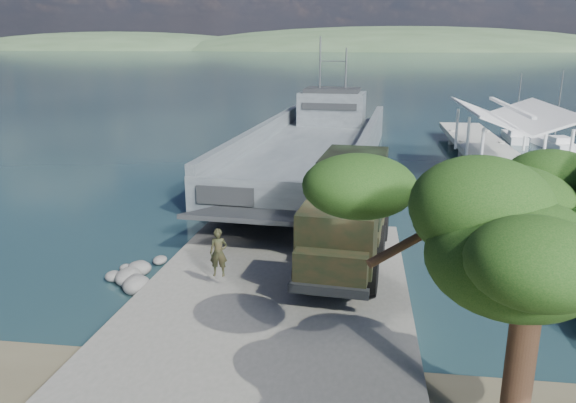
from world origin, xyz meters
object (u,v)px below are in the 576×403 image
at_px(military_truck, 348,212).
at_px(sailboat_far, 515,137).
at_px(landing_craft, 313,154).
at_px(overhang_tree, 504,226).
at_px(soldier, 219,262).
at_px(pier, 508,161).
at_px(sailboat_near, 555,144).

height_order(military_truck, sailboat_far, sailboat_far).
bearing_deg(sailboat_far, landing_craft, -141.13).
bearing_deg(overhang_tree, soldier, 137.08).
distance_m(pier, overhang_tree, 28.77).
distance_m(military_truck, sailboat_far, 37.89).
relative_size(soldier, sailboat_near, 0.26).
relative_size(pier, landing_craft, 1.20).
bearing_deg(military_truck, sailboat_far, 71.74).
bearing_deg(soldier, overhang_tree, -46.05).
height_order(sailboat_near, overhang_tree, overhang_tree).
bearing_deg(soldier, sailboat_near, 53.39).
distance_m(landing_craft, soldier, 24.40).
bearing_deg(sailboat_far, military_truck, -110.90).
height_order(pier, soldier, pier).
relative_size(landing_craft, military_truck, 3.86).
xyz_separation_m(sailboat_far, overhang_tree, (-11.80, -45.55, 5.46)).
relative_size(sailboat_near, sailboat_far, 1.08).
bearing_deg(pier, overhang_tree, -104.06).
xyz_separation_m(military_truck, overhang_tree, (3.49, -10.95, 3.18)).
bearing_deg(sailboat_near, landing_craft, -163.55).
height_order(sailboat_far, overhang_tree, overhang_tree).
bearing_deg(sailboat_near, military_truck, -128.53).
relative_size(landing_craft, overhang_tree, 4.58).
distance_m(soldier, sailboat_far, 42.87).
height_order(soldier, sailboat_far, sailboat_far).
distance_m(soldier, overhang_tree, 12.08).
bearing_deg(military_truck, landing_craft, 104.68).
bearing_deg(sailboat_far, pier, -102.29).
bearing_deg(landing_craft, military_truck, -76.39).
xyz_separation_m(pier, military_truck, (-10.40, -16.66, 1.03)).
distance_m(sailboat_far, overhang_tree, 47.37).
relative_size(pier, overhang_tree, 5.51).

